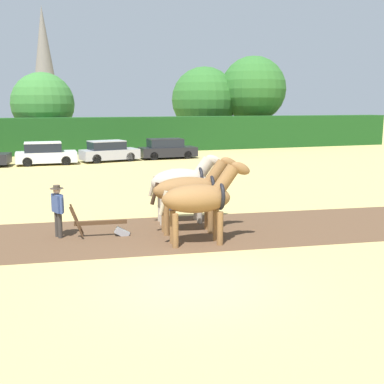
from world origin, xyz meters
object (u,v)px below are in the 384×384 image
(draft_horse_lead_right, at_px, (191,190))
(parked_car_center_left, at_px, (45,154))
(farmer_at_plow, at_px, (58,207))
(church_spire, at_px, (44,65))
(plow, at_px, (105,226))
(parked_car_center_right, at_px, (167,149))
(tree_left, at_px, (43,104))
(parked_car_center, at_px, (109,151))
(tree_center_left, at_px, (204,100))
(draft_horse_lead_left, at_px, (200,198))
(tree_center, at_px, (253,89))
(farmer_beside_team, at_px, (173,186))
(draft_horse_trail_left, at_px, (183,182))

(draft_horse_lead_right, bearing_deg, parked_car_center_left, 107.86)
(farmer_at_plow, bearing_deg, church_spire, 67.14)
(plow, xyz_separation_m, parked_car_center_right, (7.74, 20.24, 0.39))
(tree_left, distance_m, plow, 29.97)
(parked_car_center, bearing_deg, parked_car_center_left, 174.24)
(tree_center_left, relative_size, farmer_at_plow, 4.77)
(church_spire, height_order, draft_horse_lead_left, church_spire)
(tree_center_left, distance_m, church_spire, 39.28)
(tree_center, relative_size, farmer_at_plow, 5.40)
(church_spire, distance_m, parked_car_center, 49.44)
(draft_horse_lead_left, distance_m, parked_car_center_right, 22.54)
(parked_car_center_right, bearing_deg, parked_car_center_left, -174.97)
(church_spire, height_order, farmer_beside_team, church_spire)
(tree_left, height_order, church_spire, church_spire)
(tree_center, relative_size, draft_horse_lead_left, 3.18)
(plow, bearing_deg, tree_center, 64.22)
(draft_horse_lead_left, distance_m, farmer_beside_team, 4.56)
(parked_car_center_left, height_order, parked_car_center, parked_car_center_left)
(parked_car_center, height_order, parked_car_center_right, parked_car_center_right)
(tree_center, height_order, draft_horse_trail_left, tree_center)
(farmer_beside_team, bearing_deg, draft_horse_lead_right, -145.07)
(draft_horse_lead_left, distance_m, parked_car_center, 21.45)
(church_spire, bearing_deg, parked_car_center, -87.38)
(tree_center, height_order, parked_car_center_right, tree_center)
(farmer_at_plow, height_order, parked_car_center, farmer_at_plow)
(parked_car_center_left, relative_size, parked_car_center, 0.93)
(draft_horse_trail_left, height_order, parked_car_center, draft_horse_trail_left)
(parked_car_center_right, bearing_deg, farmer_at_plow, -115.46)
(tree_center_left, height_order, plow, tree_center_left)
(tree_left, distance_m, draft_horse_trail_left, 29.06)
(draft_horse_trail_left, xyz_separation_m, farmer_at_plow, (-4.19, -0.62, -0.46))
(tree_center, bearing_deg, plow, -122.95)
(draft_horse_lead_right, xyz_separation_m, parked_car_center_left, (-3.71, 19.67, -0.65))
(tree_center_left, height_order, draft_horse_lead_left, tree_center_left)
(tree_center, xyz_separation_m, parked_car_center_left, (-20.69, -10.97, -4.76))
(plow, xyz_separation_m, farmer_at_plow, (-1.37, 0.38, 0.61))
(tree_center, distance_m, farmer_beside_team, 32.43)
(tree_center_left, relative_size, parked_car_center_left, 1.95)
(draft_horse_trail_left, relative_size, plow, 1.44)
(parked_car_center_right, bearing_deg, farmer_beside_team, -106.05)
(tree_center, bearing_deg, draft_horse_lead_left, -118.19)
(parked_car_center_right, bearing_deg, draft_horse_lead_left, -104.27)
(plow, xyz_separation_m, farmer_beside_team, (3.01, 2.84, 0.62))
(farmer_beside_team, bearing_deg, tree_center, 9.78)
(draft_horse_lead_left, relative_size, parked_car_center_left, 0.69)
(draft_horse_trail_left, distance_m, plow, 3.18)
(parked_car_center, distance_m, parked_car_center_right, 4.48)
(draft_horse_lead_right, xyz_separation_m, parked_car_center, (0.62, 20.09, -0.66))
(draft_horse_lead_left, bearing_deg, parked_car_center, 95.07)
(farmer_at_plow, height_order, farmer_beside_team, farmer_beside_team)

